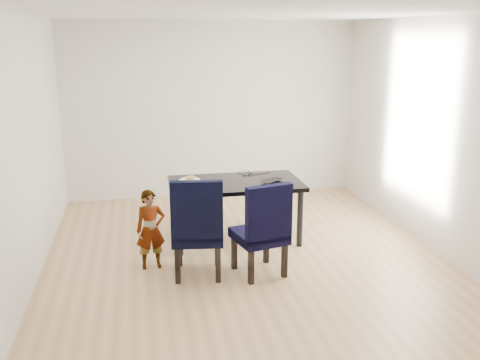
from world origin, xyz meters
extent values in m
cube|color=tan|center=(0.00, 0.00, -0.01)|extent=(4.50, 5.00, 0.01)
cube|color=white|center=(0.00, 0.00, 2.71)|extent=(4.50, 5.00, 0.01)
cube|color=silver|center=(0.00, 2.50, 1.35)|extent=(4.50, 0.01, 2.70)
cube|color=silver|center=(0.00, -2.50, 1.35)|extent=(4.50, 0.01, 2.70)
cube|color=white|center=(-2.25, 0.00, 1.35)|extent=(0.01, 5.00, 2.70)
cube|color=white|center=(2.25, 0.00, 1.35)|extent=(0.01, 5.00, 2.70)
cube|color=black|center=(0.00, 0.50, 0.38)|extent=(1.60, 0.90, 0.75)
cube|color=black|center=(-0.57, -0.41, 0.55)|extent=(0.59, 0.61, 1.09)
cube|color=black|center=(0.07, -0.52, 0.52)|extent=(0.61, 0.62, 1.03)
imported|color=orange|center=(-1.06, -0.15, 0.44)|extent=(0.34, 0.25, 0.88)
cylinder|color=white|center=(-0.54, 0.64, 0.76)|extent=(0.29, 0.29, 0.01)
ellipsoid|color=#AF7D3E|center=(-0.53, 0.64, 0.79)|extent=(0.14, 0.09, 0.05)
imported|color=black|center=(0.41, 0.44, 0.76)|extent=(0.39, 0.36, 0.03)
torus|color=black|center=(0.22, 0.77, 0.75)|extent=(0.15, 0.15, 0.01)
camera|label=1|loc=(-1.14, -5.69, 2.48)|focal=40.00mm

